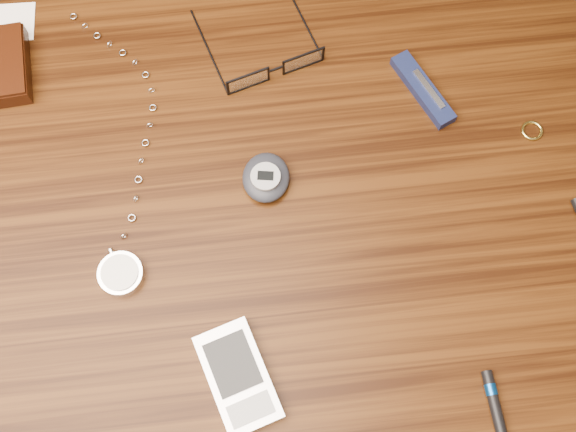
% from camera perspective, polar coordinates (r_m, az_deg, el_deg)
% --- Properties ---
extents(ground, '(3.80, 3.80, 0.00)m').
position_cam_1_polar(ground, '(1.49, -1.71, -10.92)').
color(ground, '#472814').
rests_on(ground, ground).
extents(desk, '(1.00, 0.70, 0.75)m').
position_cam_1_polar(desk, '(0.85, -2.94, -3.94)').
color(desk, '#341A08').
rests_on(desk, ground).
extents(eyeglasses, '(0.15, 0.15, 0.03)m').
position_cam_1_polar(eyeglasses, '(0.83, -1.16, 11.75)').
color(eyeglasses, black).
rests_on(eyeglasses, desk).
extents(gold_ring, '(0.03, 0.03, 0.00)m').
position_cam_1_polar(gold_ring, '(0.84, 18.72, 6.41)').
color(gold_ring, '#CBB955').
rests_on(gold_ring, desk).
extents(pocket_watch, '(0.10, 0.35, 0.01)m').
position_cam_1_polar(pocket_watch, '(0.76, -13.05, -3.53)').
color(pocket_watch, silver).
rests_on(pocket_watch, desk).
extents(pda_phone, '(0.08, 0.12, 0.02)m').
position_cam_1_polar(pda_phone, '(0.72, -3.97, -12.59)').
color(pda_phone, silver).
rests_on(pda_phone, desk).
extents(pedometer, '(0.06, 0.07, 0.02)m').
position_cam_1_polar(pedometer, '(0.77, -1.75, 3.06)').
color(pedometer, '#21232B').
rests_on(pedometer, desk).
extents(pocket_knife, '(0.06, 0.10, 0.01)m').
position_cam_1_polar(pocket_knife, '(0.83, 10.61, 9.80)').
color(pocket_knife, '#111C39').
rests_on(pocket_knife, desk).
extents(black_blue_pen, '(0.01, 0.08, 0.01)m').
position_cam_1_polar(black_blue_pen, '(0.74, 16.12, -14.55)').
color(black_blue_pen, black).
rests_on(black_blue_pen, desk).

